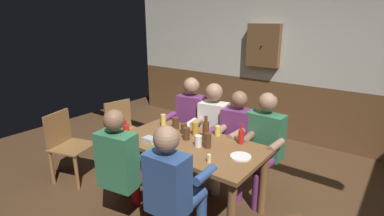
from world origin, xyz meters
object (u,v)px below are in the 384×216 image
Objects in this scene: person_2 at (235,136)px; dining_table at (190,153)px; chair_empty_far_end at (67,144)px; person_4 at (124,163)px; table_candle at (209,158)px; pint_glass_7 at (218,131)px; bottle_1 at (241,136)px; bottle_2 at (206,131)px; person_0 at (189,121)px; bottle_0 at (126,131)px; pint_glass_3 at (195,129)px; person_3 at (262,142)px; condiment_caddy at (150,140)px; pint_glass_0 at (176,123)px; plate_0 at (240,157)px; pint_glass_2 at (163,120)px; pint_glass_5 at (198,141)px; chair_empty_near_right at (123,130)px; pint_glass_1 at (187,134)px; pint_glass_6 at (208,140)px; person_1 at (211,128)px; person_5 at (174,185)px; wall_dart_cabinet at (263,45)px; pint_glass_4 at (184,128)px.

dining_table is at bearing 67.00° from person_2.
person_4 is at bearing 66.50° from chair_empty_far_end.
table_candle is 0.73× the size of pint_glass_7.
bottle_1 is 0.37m from bottle_2.
bottle_0 is (-0.13, -0.95, 0.13)m from person_0.
chair_empty_far_end is at bearing -173.03° from table_candle.
person_3 is at bearing 36.80° from pint_glass_3.
pint_glass_7 is (0.47, 0.58, 0.03)m from condiment_caddy.
pint_glass_0 is at bearing 83.38° from person_4.
person_3 reaches higher than dining_table.
plate_0 is (1.10, -0.63, 0.06)m from person_0.
pint_glass_2 is 1.27× the size of pint_glass_5.
chair_empty_near_right is 4.39× the size of plate_0.
pint_glass_1 is (-0.52, -0.26, -0.01)m from bottle_1.
condiment_caddy is at bearing 74.69° from chair_empty_near_right.
person_3 is 0.79m from pint_glass_5.
pint_glass_6 reaches higher than pint_glass_5.
pint_glass_0 is (-0.57, -0.40, 0.16)m from person_2.
person_2 reaches higher than pint_glass_6.
person_1 is at bearing 150.52° from bottle_1.
condiment_caddy is (-0.54, -0.87, 0.12)m from person_2.
person_5 is at bearing -72.88° from pint_glass_5.
pint_glass_1 is (-0.67, 0.03, 0.06)m from plate_0.
chair_empty_far_end is (-1.25, 0.14, -0.19)m from person_4.
bottle_0 is at bearing -100.22° from pint_glass_2.
wall_dart_cabinet is (-0.52, 2.40, 0.74)m from pint_glass_6.
plate_0 is (0.06, -0.62, 0.08)m from person_3.
person_4 is at bearing -117.49° from dining_table.
person_2 is 0.33m from pint_glass_7.
pint_glass_7 is (0.34, 0.17, -0.00)m from pint_glass_4.
bottle_1 is at bearing 52.37° from pint_glass_6.
person_2 is at bearing 79.28° from bottle_2.
person_2 is at bearing 3.75° from person_3.
person_5 reaches higher than bottle_1.
chair_empty_far_end is 4.50× the size of bottle_0.
pint_glass_6 is 2.56m from wall_dart_cabinet.
pint_glass_6 is (0.76, -0.18, 0.00)m from pint_glass_2.
person_0 reaches higher than pint_glass_5.
person_1 reaches higher than person_4.
pint_glass_3 is at bearing 52.85° from person_2.
pint_glass_4 is at bearing 42.04° from person_2.
pint_glass_3 is 0.25m from pint_glass_7.
person_2 is at bearing 48.70° from pint_glass_4.
chair_empty_near_right is 1.36m from pint_glass_1.
plate_0 is at bearing -12.39° from pint_glass_0.
pint_glass_0 is (1.19, 0.72, 0.34)m from chair_empty_far_end.
chair_empty_far_end is at bearing -164.43° from pint_glass_6.
bottle_0 is (0.74, -0.55, 0.35)m from chair_empty_near_right.
person_3 is 0.68m from bottle_2.
dining_table is 0.29m from bottle_2.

